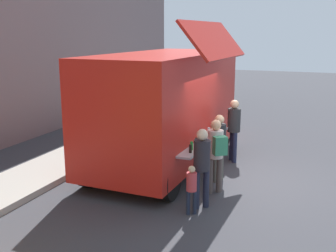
# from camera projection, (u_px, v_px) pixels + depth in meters

# --- Properties ---
(ground_plane) EXTENTS (60.00, 60.00, 0.00)m
(ground_plane) POSITION_uv_depth(u_px,v_px,m) (238.00, 180.00, 10.13)
(ground_plane) COLOR #38383D
(food_truck_main) EXTENTS (5.77, 3.13, 3.81)m
(food_truck_main) POSITION_uv_depth(u_px,v_px,m) (166.00, 106.00, 10.90)
(food_truck_main) COLOR red
(food_truck_main) RESTS_ON ground
(trash_bin) EXTENTS (0.60, 0.60, 0.85)m
(trash_bin) POSITION_uv_depth(u_px,v_px,m) (148.00, 116.00, 15.63)
(trash_bin) COLOR #2F5E35
(trash_bin) RESTS_ON ground
(customer_front_ordering) EXTENTS (0.34, 0.34, 1.66)m
(customer_front_ordering) POSITION_uv_depth(u_px,v_px,m) (219.00, 142.00, 9.82)
(customer_front_ordering) COLOR #4A4A42
(customer_front_ordering) RESTS_ON ground
(customer_mid_with_backpack) EXTENTS (0.54, 0.50, 1.69)m
(customer_mid_with_backpack) POSITION_uv_depth(u_px,v_px,m) (216.00, 149.00, 9.06)
(customer_mid_with_backpack) COLOR #504441
(customer_mid_with_backpack) RESTS_ON ground
(customer_rear_waiting) EXTENTS (0.34, 0.34, 1.68)m
(customer_rear_waiting) POSITION_uv_depth(u_px,v_px,m) (202.00, 161.00, 8.30)
(customer_rear_waiting) COLOR #202335
(customer_rear_waiting) RESTS_ON ground
(customer_extra_browsing) EXTENTS (0.36, 0.36, 1.75)m
(customer_extra_browsing) POSITION_uv_depth(u_px,v_px,m) (234.00, 125.00, 11.36)
(customer_extra_browsing) COLOR #1D223B
(customer_extra_browsing) RESTS_ON ground
(child_near_queue) EXTENTS (0.21, 0.21, 1.01)m
(child_near_queue) POSITION_uv_depth(u_px,v_px,m) (192.00, 186.00, 8.08)
(child_near_queue) COLOR #1C2437
(child_near_queue) RESTS_ON ground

